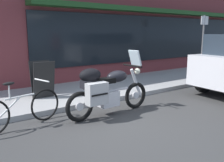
{
  "coord_description": "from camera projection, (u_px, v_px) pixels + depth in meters",
  "views": [
    {
      "loc": [
        -2.97,
        -3.79,
        1.78
      ],
      "look_at": [
        0.25,
        0.69,
        0.7
      ],
      "focal_mm": 39.5,
      "sensor_mm": 36.0,
      "label": 1
    }
  ],
  "objects": [
    {
      "name": "parked_bicycle",
      "position": [
        20.0,
        109.0,
        4.64
      ],
      "size": [
        1.7,
        0.58,
        0.92
      ],
      "color": "black",
      "rests_on": "ground_plane"
    },
    {
      "name": "storefront_building",
      "position": [
        189.0,
        8.0,
        11.74
      ],
      "size": [
        22.31,
        0.9,
        6.04
      ],
      "color": "brown",
      "rests_on": "ground_plane"
    },
    {
      "name": "touring_motorcycle",
      "position": [
        106.0,
        89.0,
        5.27
      ],
      "size": [
        2.16,
        0.7,
        1.39
      ],
      "color": "black",
      "rests_on": "ground_plane"
    },
    {
      "name": "parking_sign_pole",
      "position": [
        203.0,
        40.0,
        9.65
      ],
      "size": [
        0.44,
        0.07,
        2.33
      ],
      "color": "#59595B",
      "rests_on": "sidewalk_curb"
    },
    {
      "name": "ground_plane",
      "position": [
        122.0,
        121.0,
        5.07
      ],
      "size": [
        80.0,
        80.0,
        0.0
      ],
      "primitive_type": "plane",
      "color": "#343434"
    },
    {
      "name": "sandwich_board_sign",
      "position": [
        43.0,
        79.0,
        6.35
      ],
      "size": [
        0.55,
        0.42,
        0.95
      ],
      "color": "black",
      "rests_on": "sidewalk_curb"
    }
  ]
}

